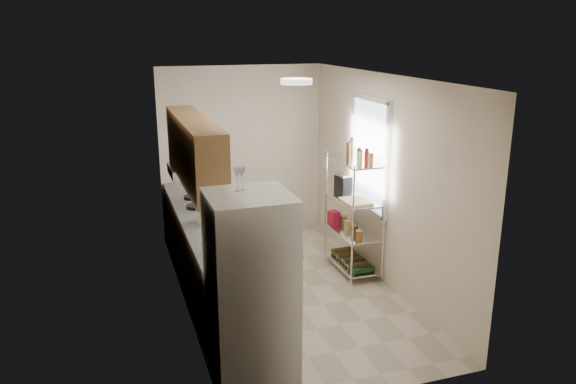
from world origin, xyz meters
The scene contains 16 objects.
room centered at (0.00, 0.00, 1.30)m, with size 2.52×4.42×2.62m.
counter_run centered at (-0.92, 0.44, 0.45)m, with size 0.63×3.51×0.90m.
upper_cabinets centered at (-1.05, 0.10, 1.81)m, with size 0.33×2.20×0.72m, color #9F6F44.
range_hood centered at (-1.00, 0.90, 1.39)m, with size 0.50×0.60×0.12m, color #B7BABC.
window centered at (1.23, 0.35, 1.55)m, with size 0.06×1.00×1.46m, color white.
bakers_rack centered at (1.00, 0.30, 1.11)m, with size 0.45×0.90×1.73m.
ceiling_dome centered at (0.00, -0.30, 2.57)m, with size 0.34×0.34×0.06m, color white.
refrigerator centered at (-0.87, -1.59, 0.88)m, with size 0.72×0.72×1.76m, color white.
wine_glass_a centered at (-0.89, -1.45, 1.86)m, with size 0.08×0.08×0.21m, color silver, non-canonical shape.
wine_glass_b centered at (-0.94, -1.46, 1.86)m, with size 0.07×0.07×0.21m, color silver, non-canonical shape.
rice_cooker centered at (-0.91, 0.23, 1.02)m, with size 0.29×0.29×0.23m, color white.
frying_pan_large centered at (-0.96, 0.86, 0.92)m, with size 0.24×0.24×0.04m, color black.
frying_pan_small centered at (-0.94, 1.29, 0.92)m, with size 0.21×0.21×0.04m, color black.
cutting_board centered at (0.94, 0.11, 1.02)m, with size 0.31×0.40×0.03m, color tan.
espresso_machine centered at (0.96, 0.56, 1.14)m, with size 0.14×0.22×0.25m, color black.
storage_bag centered at (0.87, 0.63, 0.65)m, with size 0.11×0.16×0.18m, color maroon.
Camera 1 is at (-1.99, -6.01, 3.09)m, focal length 35.00 mm.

